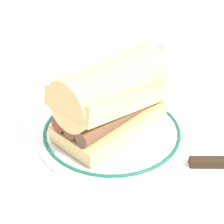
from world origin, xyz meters
TOP-DOWN VIEW (x-y plane):
  - ground_plane at (0.00, 0.00)m, footprint 1.50×1.50m
  - plate at (0.02, 0.03)m, footprint 0.25×0.25m
  - sausage_sandwich at (0.02, 0.03)m, footprint 0.21×0.15m
  - drinking_glass at (0.21, 0.14)m, footprint 0.07×0.07m

SIDE VIEW (x-z plane):
  - ground_plane at x=0.00m, z-range 0.00..0.00m
  - plate at x=0.02m, z-range 0.00..0.02m
  - drinking_glass at x=0.21m, z-range -0.01..0.10m
  - sausage_sandwich at x=0.02m, z-range 0.01..0.14m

